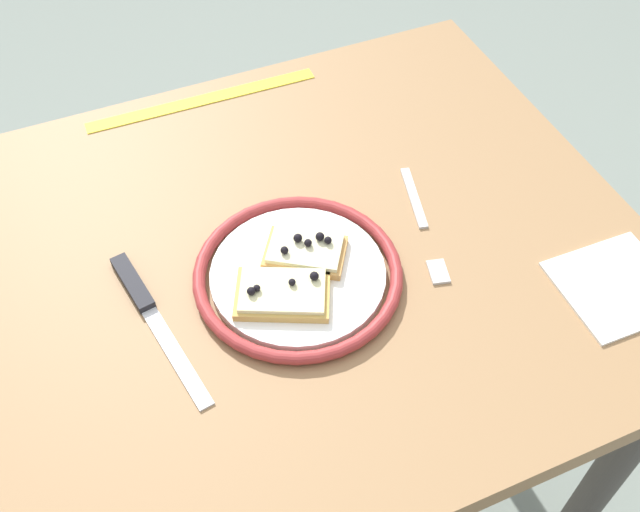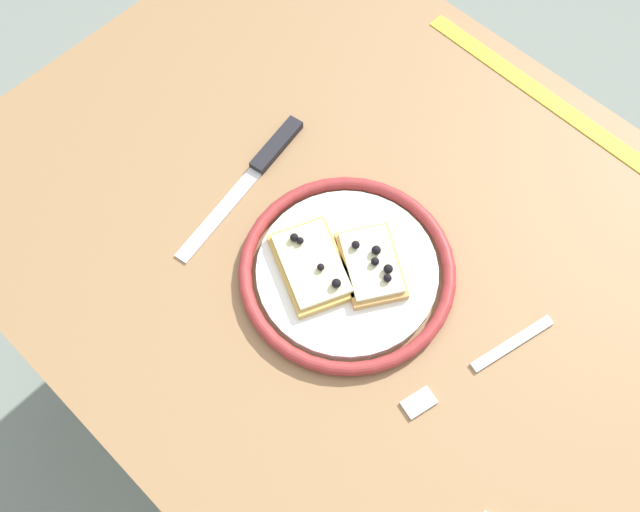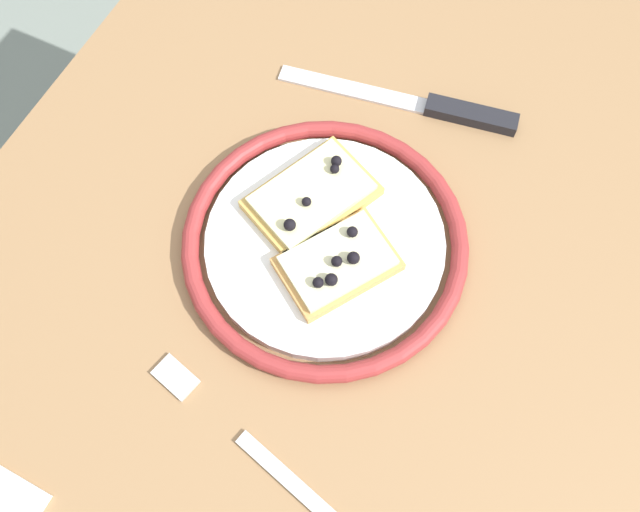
% 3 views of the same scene
% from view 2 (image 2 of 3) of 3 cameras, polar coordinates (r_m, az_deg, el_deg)
% --- Properties ---
extents(ground_plane, '(6.00, 6.00, 0.00)m').
position_cam_2_polar(ground_plane, '(1.55, 1.55, -10.75)').
color(ground_plane, gray).
extents(dining_table, '(0.96, 0.74, 0.72)m').
position_cam_2_polar(dining_table, '(0.96, 2.45, -0.86)').
color(dining_table, '#936D47').
rests_on(dining_table, ground_plane).
extents(plate, '(0.25, 0.25, 0.02)m').
position_cam_2_polar(plate, '(0.85, 2.14, -1.17)').
color(plate, white).
rests_on(plate, dining_table).
extents(pizza_slice_near, '(0.12, 0.11, 0.03)m').
position_cam_2_polar(pizza_slice_near, '(0.84, 4.06, -0.66)').
color(pizza_slice_near, tan).
rests_on(pizza_slice_near, plate).
extents(pizza_slice_far, '(0.13, 0.11, 0.03)m').
position_cam_2_polar(pizza_slice_far, '(0.83, -0.61, -0.78)').
color(pizza_slice_far, tan).
rests_on(pizza_slice_far, plate).
extents(knife, '(0.06, 0.24, 0.01)m').
position_cam_2_polar(knife, '(0.93, -4.62, 7.27)').
color(knife, silver).
rests_on(knife, dining_table).
extents(fork, '(0.07, 0.20, 0.00)m').
position_cam_2_polar(fork, '(0.83, 12.31, -8.38)').
color(fork, silver).
rests_on(fork, dining_table).
extents(measuring_tape, '(0.35, 0.03, 0.00)m').
position_cam_2_polar(measuring_tape, '(1.04, 16.53, 12.39)').
color(measuring_tape, yellow).
rests_on(measuring_tape, dining_table).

